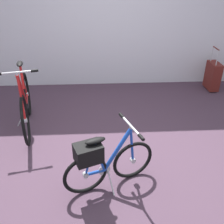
# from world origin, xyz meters

# --- Properties ---
(ground_plane) EXTENTS (7.55, 7.55, 0.00)m
(ground_plane) POSITION_xyz_m (0.00, 0.00, 0.00)
(ground_plane) COLOR #473342
(back_wall) EXTENTS (7.55, 0.10, 2.69)m
(back_wall) POSITION_xyz_m (0.00, 2.24, 1.35)
(back_wall) COLOR silver
(back_wall) RESTS_ON ground_plane
(folding_bike_foreground) EXTENTS (1.02, 0.57, 0.76)m
(folding_bike_foreground) POSITION_xyz_m (-0.17, -0.59, 0.37)
(folding_bike_foreground) COLOR black
(folding_bike_foreground) RESTS_ON ground_plane
(display_bike_left) EXTENTS (0.53, 1.49, 1.04)m
(display_bike_left) POSITION_xyz_m (-1.29, 0.70, 0.39)
(display_bike_left) COLOR black
(display_bike_left) RESTS_ON ground_plane
(rolling_suitcase) EXTENTS (0.20, 0.37, 0.83)m
(rolling_suitcase) POSITION_xyz_m (1.99, 1.83, 0.28)
(rolling_suitcase) COLOR maroon
(rolling_suitcase) RESTS_ON ground_plane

